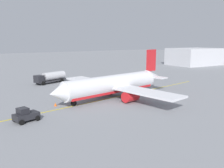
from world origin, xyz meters
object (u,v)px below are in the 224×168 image
airplane (114,85)px  pushback_tug (26,115)px  fuel_tanker (51,77)px  refueling_worker (75,85)px  safety_cone_nose (55,104)px

airplane → pushback_tug: airplane is taller
fuel_tanker → refueling_worker: fuel_tanker is taller
fuel_tanker → safety_cone_nose: 25.51m
safety_cone_nose → refueling_worker: bearing=-128.6°
fuel_tanker → safety_cone_nose: bearing=70.4°
airplane → pushback_tug: 20.56m
airplane → fuel_tanker: 25.13m
refueling_worker → safety_cone_nose: bearing=51.4°
refueling_worker → safety_cone_nose: size_ratio=2.74×
pushback_tug → refueling_worker: (-17.59, -18.97, -0.19)m
fuel_tanker → safety_cone_nose: (8.53, 24.00, -1.41)m
pushback_tug → refueling_worker: pushback_tug is taller
airplane → safety_cone_nose: (12.81, -0.74, -2.44)m
airplane → fuel_tanker: (4.28, -24.74, -1.03)m
pushback_tug → safety_cone_nose: pushback_tug is taller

